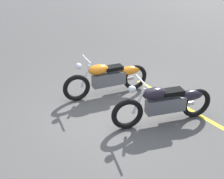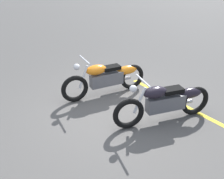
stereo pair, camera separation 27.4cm
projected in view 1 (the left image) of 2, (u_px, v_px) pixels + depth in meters
name	position (u px, v px, depth m)	size (l,w,h in m)	color
ground_plane	(116.00, 114.00, 5.99)	(60.00, 60.00, 0.00)	#514F4C
motorcycle_bright_foreground	(109.00, 77.00, 6.63)	(2.17, 0.81, 1.04)	black
motorcycle_dark_foreground	(166.00, 103.00, 5.51)	(2.10, 0.97, 1.04)	black
parking_stripe_near	(181.00, 105.00, 6.34)	(3.20, 0.12, 0.01)	yellow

